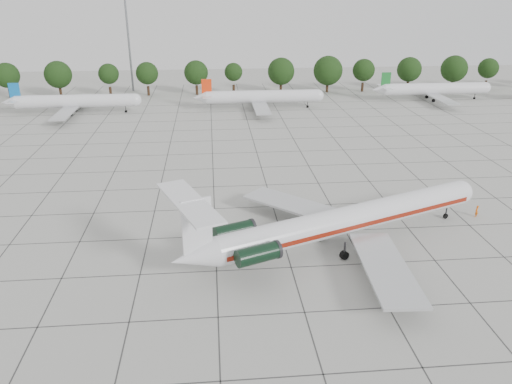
% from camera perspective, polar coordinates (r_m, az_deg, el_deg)
% --- Properties ---
extents(ground, '(260.00, 260.00, 0.00)m').
position_cam_1_polar(ground, '(61.16, 2.87, -4.73)').
color(ground, '#AFAEA7').
rests_on(ground, ground).
extents(apron_joints, '(170.00, 170.00, 0.02)m').
position_cam_1_polar(apron_joints, '(74.69, 1.29, 0.53)').
color(apron_joints, '#383838').
rests_on(apron_joints, ground).
extents(main_airliner, '(38.96, 29.43, 9.46)m').
position_cam_1_polar(main_airliner, '(57.02, 9.25, -3.40)').
color(main_airliner, silver).
rests_on(main_airliner, ground).
extents(ground_crew, '(0.69, 0.66, 1.58)m').
position_cam_1_polar(ground_crew, '(71.08, 23.90, -2.01)').
color(ground_crew, orange).
rests_on(ground_crew, ground).
extents(bg_airliner_b, '(28.24, 27.20, 7.40)m').
position_cam_1_polar(bg_airliner_b, '(125.59, -19.96, 9.70)').
color(bg_airliner_b, silver).
rests_on(bg_airliner_b, ground).
extents(bg_airliner_c, '(28.24, 27.20, 7.40)m').
position_cam_1_polar(bg_airliner_c, '(123.30, 0.65, 10.82)').
color(bg_airliner_c, silver).
rests_on(bg_airliner_c, ground).
extents(bg_airliner_d, '(28.24, 27.20, 7.40)m').
position_cam_1_polar(bg_airliner_d, '(140.94, 19.70, 11.02)').
color(bg_airliner_d, silver).
rests_on(bg_airliner_d, ground).
extents(tree_line, '(249.86, 8.44, 10.22)m').
position_cam_1_polar(tree_line, '(140.56, -6.86, 13.39)').
color(tree_line, '#332114').
rests_on(tree_line, ground).
extents(floodlight_mast, '(1.60, 1.60, 25.45)m').
position_cam_1_polar(floodlight_mast, '(148.06, -14.37, 16.58)').
color(floodlight_mast, slate).
rests_on(floodlight_mast, ground).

